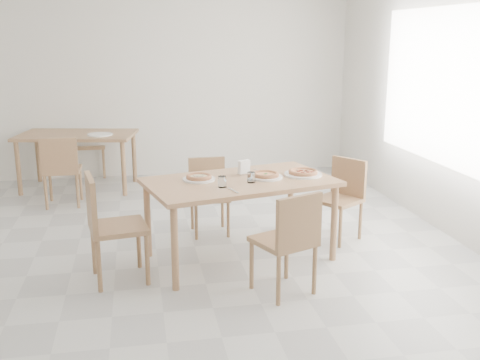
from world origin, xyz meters
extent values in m
plane|color=beige|center=(0.00, 0.00, 0.00)|extent=(7.00, 7.00, 0.00)
plane|color=silver|center=(0.00, 3.50, 1.40)|extent=(6.00, 0.00, 6.00)
plane|color=silver|center=(0.00, -3.50, 1.40)|extent=(6.00, 0.00, 6.00)
plane|color=silver|center=(3.00, 0.00, 1.40)|extent=(0.00, 7.00, 7.00)
cube|color=white|center=(2.98, 0.30, 1.50)|extent=(1.60, 0.02, 3.20)
cube|color=tan|center=(0.76, 0.07, 0.73)|extent=(1.83, 1.31, 0.04)
cylinder|color=tan|center=(0.12, -0.50, 0.35)|extent=(0.06, 0.06, 0.71)
cylinder|color=tan|center=(1.59, -0.13, 0.35)|extent=(0.06, 0.06, 0.71)
cylinder|color=tan|center=(-0.07, 0.27, 0.35)|extent=(0.06, 0.06, 0.71)
cylinder|color=tan|center=(1.40, 0.64, 0.35)|extent=(0.06, 0.06, 0.71)
cube|color=#A27951|center=(0.97, -0.68, 0.43)|extent=(0.55, 0.55, 0.04)
cube|color=#A27951|center=(1.04, -0.86, 0.65)|extent=(0.40, 0.20, 0.40)
cylinder|color=#A27951|center=(1.06, -0.45, 0.20)|extent=(0.04, 0.04, 0.41)
cylinder|color=#A27951|center=(0.73, -0.59, 0.20)|extent=(0.04, 0.04, 0.41)
cylinder|color=#A27951|center=(1.20, -0.78, 0.20)|extent=(0.04, 0.04, 0.41)
cylinder|color=#A27951|center=(0.87, -0.92, 0.20)|extent=(0.04, 0.04, 0.41)
cube|color=#A27951|center=(0.58, 0.80, 0.39)|extent=(0.39, 0.39, 0.04)
cube|color=#A27951|center=(0.57, 0.97, 0.59)|extent=(0.38, 0.05, 0.36)
cylinder|color=#A27951|center=(0.42, 0.63, 0.19)|extent=(0.03, 0.03, 0.37)
cylinder|color=#A27951|center=(0.74, 0.64, 0.19)|extent=(0.03, 0.03, 0.37)
cylinder|color=#A27951|center=(0.41, 0.96, 0.19)|extent=(0.03, 0.03, 0.37)
cylinder|color=#A27951|center=(0.74, 0.97, 0.19)|extent=(0.03, 0.03, 0.37)
cube|color=#A27951|center=(-0.32, -0.21, 0.46)|extent=(0.52, 0.52, 0.04)
cube|color=#A27951|center=(-0.52, -0.24, 0.70)|extent=(0.12, 0.45, 0.43)
cylinder|color=#A27951|center=(-0.10, -0.37, 0.22)|extent=(0.04, 0.04, 0.44)
cylinder|color=#A27951|center=(-0.16, 0.02, 0.22)|extent=(0.04, 0.04, 0.44)
cylinder|color=#A27951|center=(-0.48, -0.43, 0.22)|extent=(0.04, 0.04, 0.44)
cylinder|color=#A27951|center=(-0.54, -0.05, 0.22)|extent=(0.04, 0.04, 0.44)
cube|color=#A27951|center=(1.81, 0.39, 0.41)|extent=(0.56, 0.56, 0.04)
cube|color=#A27951|center=(1.96, 0.49, 0.62)|extent=(0.26, 0.35, 0.38)
cylinder|color=#A27951|center=(1.57, 0.43, 0.20)|extent=(0.03, 0.03, 0.39)
cylinder|color=#A27951|center=(1.76, 0.15, 0.20)|extent=(0.03, 0.03, 0.39)
cylinder|color=#A27951|center=(1.86, 0.63, 0.20)|extent=(0.03, 0.03, 0.39)
cylinder|color=#A27951|center=(2.05, 0.34, 0.20)|extent=(0.03, 0.03, 0.39)
cylinder|color=white|center=(1.00, 0.09, 0.76)|extent=(0.31, 0.31, 0.02)
cylinder|color=white|center=(0.40, 0.12, 0.76)|extent=(0.29, 0.29, 0.02)
cylinder|color=white|center=(1.37, 0.13, 0.76)|extent=(0.35, 0.35, 0.02)
cylinder|color=tan|center=(1.00, 0.09, 0.77)|extent=(0.29, 0.29, 0.01)
torus|color=tan|center=(1.00, 0.09, 0.78)|extent=(0.30, 0.30, 0.03)
cylinder|color=#C84823|center=(1.00, 0.09, 0.78)|extent=(0.22, 0.22, 0.01)
ellipsoid|color=#166318|center=(1.00, 0.09, 0.79)|extent=(0.05, 0.05, 0.01)
cylinder|color=tan|center=(0.40, 0.12, 0.77)|extent=(0.26, 0.26, 0.01)
torus|color=tan|center=(0.40, 0.12, 0.78)|extent=(0.26, 0.26, 0.03)
cylinder|color=beige|center=(0.40, 0.12, 0.78)|extent=(0.19, 0.19, 0.01)
cylinder|color=tan|center=(1.37, 0.13, 0.77)|extent=(0.35, 0.35, 0.01)
torus|color=tan|center=(1.37, 0.13, 0.78)|extent=(0.35, 0.35, 0.03)
cylinder|color=#C84823|center=(1.37, 0.13, 0.78)|extent=(0.27, 0.27, 0.01)
cylinder|color=white|center=(0.84, -0.04, 0.80)|extent=(0.07, 0.07, 0.09)
cylinder|color=white|center=(0.56, -0.15, 0.80)|extent=(0.07, 0.07, 0.10)
cube|color=silver|center=(0.83, 0.26, 0.76)|extent=(0.14, 0.11, 0.01)
cube|color=white|center=(0.83, 0.26, 0.83)|extent=(0.12, 0.09, 0.12)
cube|color=silver|center=(0.64, -0.29, 0.75)|extent=(0.07, 0.19, 0.01)
cube|color=silver|center=(1.00, 0.36, 0.75)|extent=(0.10, 0.16, 0.01)
cube|color=#A27951|center=(-0.92, 2.90, 0.73)|extent=(1.63, 1.12, 0.04)
cylinder|color=#A27951|center=(-1.65, 2.68, 0.35)|extent=(0.06, 0.06, 0.71)
cylinder|color=#A27951|center=(-0.32, 2.42, 0.35)|extent=(0.06, 0.06, 0.71)
cylinder|color=#A27951|center=(-1.51, 3.38, 0.35)|extent=(0.06, 0.06, 0.71)
cylinder|color=#A27951|center=(-0.18, 3.12, 0.35)|extent=(0.06, 0.06, 0.71)
cube|color=#A27951|center=(-1.04, 2.14, 0.44)|extent=(0.43, 0.43, 0.04)
cube|color=#A27951|center=(-1.04, 1.95, 0.66)|extent=(0.43, 0.05, 0.40)
cylinder|color=#A27951|center=(-0.85, 2.32, 0.21)|extent=(0.04, 0.04, 0.41)
cylinder|color=#A27951|center=(-1.22, 2.33, 0.21)|extent=(0.04, 0.04, 0.41)
cylinder|color=#A27951|center=(-0.86, 1.96, 0.21)|extent=(0.04, 0.04, 0.41)
cylinder|color=#A27951|center=(-1.22, 1.96, 0.21)|extent=(0.04, 0.04, 0.41)
cube|color=#A27951|center=(-0.81, 3.61, 0.45)|extent=(0.44, 0.44, 0.04)
cube|color=#A27951|center=(-0.81, 3.80, 0.68)|extent=(0.44, 0.04, 0.42)
cylinder|color=#A27951|center=(-1.00, 3.42, 0.21)|extent=(0.04, 0.04, 0.43)
cylinder|color=#A27951|center=(-0.62, 3.42, 0.21)|extent=(0.04, 0.04, 0.43)
cylinder|color=#A27951|center=(-0.99, 3.79, 0.21)|extent=(0.04, 0.04, 0.43)
cylinder|color=#A27951|center=(-0.62, 3.79, 0.21)|extent=(0.04, 0.04, 0.43)
cylinder|color=white|center=(-0.60, 2.71, 0.76)|extent=(0.32, 0.32, 0.02)
camera|label=1|loc=(-0.14, -4.73, 2.00)|focal=42.00mm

